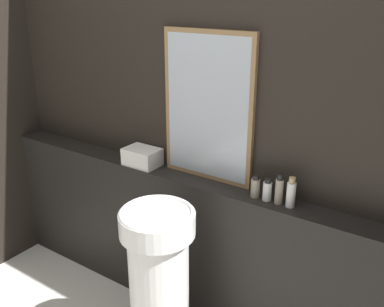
{
  "coord_description": "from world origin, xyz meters",
  "views": [
    {
      "loc": [
        1.32,
        -0.5,
        1.98
      ],
      "look_at": [
        0.1,
        1.3,
        1.14
      ],
      "focal_mm": 40.0,
      "sensor_mm": 36.0,
      "label": 1
    }
  ],
  "objects_px": {
    "mirror": "(208,108)",
    "body_wash_bottle": "(291,193)",
    "conditioner_bottle": "(267,190)",
    "lotion_bottle": "(279,190)",
    "towel_stack": "(142,157)",
    "shampoo_bottle": "(255,187)",
    "pedestal_sink": "(159,282)"
  },
  "relations": [
    {
      "from": "mirror",
      "to": "towel_stack",
      "type": "xyz_separation_m",
      "value": [
        -0.44,
        -0.07,
        -0.37
      ]
    },
    {
      "from": "towel_stack",
      "to": "lotion_bottle",
      "type": "xyz_separation_m",
      "value": [
        0.92,
        -0.0,
        0.02
      ]
    },
    {
      "from": "mirror",
      "to": "towel_stack",
      "type": "height_order",
      "value": "mirror"
    },
    {
      "from": "mirror",
      "to": "body_wash_bottle",
      "type": "bearing_deg",
      "value": -7.14
    },
    {
      "from": "lotion_bottle",
      "to": "mirror",
      "type": "bearing_deg",
      "value": 171.92
    },
    {
      "from": "lotion_bottle",
      "to": "body_wash_bottle",
      "type": "bearing_deg",
      "value": 0.0
    },
    {
      "from": "conditioner_bottle",
      "to": "towel_stack",
      "type": "bearing_deg",
      "value": 180.0
    },
    {
      "from": "mirror",
      "to": "body_wash_bottle",
      "type": "relative_size",
      "value": 5.21
    },
    {
      "from": "pedestal_sink",
      "to": "towel_stack",
      "type": "distance_m",
      "value": 0.78
    },
    {
      "from": "lotion_bottle",
      "to": "conditioner_bottle",
      "type": "bearing_deg",
      "value": 180.0
    },
    {
      "from": "pedestal_sink",
      "to": "lotion_bottle",
      "type": "height_order",
      "value": "lotion_bottle"
    },
    {
      "from": "shampoo_bottle",
      "to": "lotion_bottle",
      "type": "height_order",
      "value": "lotion_bottle"
    },
    {
      "from": "towel_stack",
      "to": "body_wash_bottle",
      "type": "relative_size",
      "value": 1.36
    },
    {
      "from": "mirror",
      "to": "towel_stack",
      "type": "relative_size",
      "value": 3.81
    },
    {
      "from": "lotion_bottle",
      "to": "body_wash_bottle",
      "type": "relative_size",
      "value": 1.01
    },
    {
      "from": "conditioner_bottle",
      "to": "body_wash_bottle",
      "type": "distance_m",
      "value": 0.13
    },
    {
      "from": "towel_stack",
      "to": "lotion_bottle",
      "type": "bearing_deg",
      "value": -0.0
    },
    {
      "from": "pedestal_sink",
      "to": "conditioner_bottle",
      "type": "distance_m",
      "value": 0.77
    },
    {
      "from": "pedestal_sink",
      "to": "lotion_bottle",
      "type": "bearing_deg",
      "value": 40.16
    },
    {
      "from": "conditioner_bottle",
      "to": "body_wash_bottle",
      "type": "bearing_deg",
      "value": 0.0
    },
    {
      "from": "pedestal_sink",
      "to": "body_wash_bottle",
      "type": "bearing_deg",
      "value": 36.65
    },
    {
      "from": "shampoo_bottle",
      "to": "body_wash_bottle",
      "type": "height_order",
      "value": "body_wash_bottle"
    },
    {
      "from": "conditioner_bottle",
      "to": "shampoo_bottle",
      "type": "bearing_deg",
      "value": 180.0
    },
    {
      "from": "pedestal_sink",
      "to": "conditioner_bottle",
      "type": "relative_size",
      "value": 7.63
    },
    {
      "from": "pedestal_sink",
      "to": "shampoo_bottle",
      "type": "xyz_separation_m",
      "value": [
        0.35,
        0.41,
        0.5
      ]
    },
    {
      "from": "pedestal_sink",
      "to": "mirror",
      "type": "distance_m",
      "value": 0.99
    },
    {
      "from": "towel_stack",
      "to": "conditioner_bottle",
      "type": "distance_m",
      "value": 0.85
    },
    {
      "from": "conditioner_bottle",
      "to": "lotion_bottle",
      "type": "height_order",
      "value": "lotion_bottle"
    },
    {
      "from": "shampoo_bottle",
      "to": "lotion_bottle",
      "type": "bearing_deg",
      "value": -0.0
    },
    {
      "from": "shampoo_bottle",
      "to": "lotion_bottle",
      "type": "relative_size",
      "value": 0.76
    },
    {
      "from": "towel_stack",
      "to": "lotion_bottle",
      "type": "distance_m",
      "value": 0.92
    },
    {
      "from": "body_wash_bottle",
      "to": "shampoo_bottle",
      "type": "bearing_deg",
      "value": 180.0
    }
  ]
}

